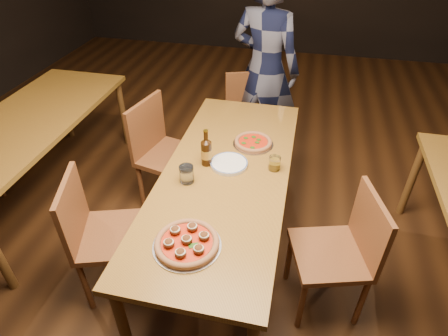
% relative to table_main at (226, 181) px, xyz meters
% --- Properties ---
extents(ground, '(9.00, 9.00, 0.00)m').
position_rel_table_main_xyz_m(ground, '(0.00, 0.00, -0.68)').
color(ground, black).
extents(table_main, '(0.80, 2.00, 0.75)m').
position_rel_table_main_xyz_m(table_main, '(0.00, 0.00, 0.00)').
color(table_main, brown).
rests_on(table_main, ground).
extents(table_left, '(0.80, 2.00, 0.75)m').
position_rel_table_main_xyz_m(table_left, '(-1.70, 0.30, 0.00)').
color(table_left, brown).
rests_on(table_left, ground).
extents(chair_main_nw, '(0.55, 0.55, 0.94)m').
position_rel_table_main_xyz_m(chair_main_nw, '(-0.63, -0.43, -0.21)').
color(chair_main_nw, '#622C19').
rests_on(chair_main_nw, ground).
extents(chair_main_sw, '(0.54, 0.54, 0.97)m').
position_rel_table_main_xyz_m(chair_main_sw, '(-0.55, 0.45, -0.19)').
color(chair_main_sw, '#622C19').
rests_on(chair_main_sw, ground).
extents(chair_main_e, '(0.53, 0.53, 0.91)m').
position_rel_table_main_xyz_m(chair_main_e, '(0.70, -0.27, -0.22)').
color(chair_main_e, '#622C19').
rests_on(chair_main_e, ground).
extents(chair_end, '(0.54, 0.54, 0.91)m').
position_rel_table_main_xyz_m(chair_end, '(-0.03, 1.19, -0.22)').
color(chair_end, '#622C19').
rests_on(chair_end, ground).
extents(pizza_meatball, '(0.35, 0.35, 0.06)m').
position_rel_table_main_xyz_m(pizza_meatball, '(-0.06, -0.65, 0.10)').
color(pizza_meatball, '#B7B7BF').
rests_on(pizza_meatball, table_main).
extents(pizza_margherita, '(0.29, 0.29, 0.04)m').
position_rel_table_main_xyz_m(pizza_margherita, '(0.12, 0.36, 0.09)').
color(pizza_margherita, '#B7B7BF').
rests_on(pizza_margherita, table_main).
extents(plate_stack, '(0.25, 0.25, 0.02)m').
position_rel_table_main_xyz_m(plate_stack, '(0.00, 0.08, 0.08)').
color(plate_stack, white).
rests_on(plate_stack, table_main).
extents(beer_bottle, '(0.07, 0.07, 0.25)m').
position_rel_table_main_xyz_m(beer_bottle, '(-0.14, 0.06, 0.16)').
color(beer_bottle, black).
rests_on(beer_bottle, table_main).
extents(water_glass, '(0.09, 0.09, 0.11)m').
position_rel_table_main_xyz_m(water_glass, '(-0.22, -0.14, 0.13)').
color(water_glass, white).
rests_on(water_glass, table_main).
extents(amber_glass, '(0.08, 0.08, 0.09)m').
position_rel_table_main_xyz_m(amber_glass, '(0.30, 0.10, 0.12)').
color(amber_glass, '#A57912').
rests_on(amber_glass, table_main).
extents(diner, '(0.75, 0.60, 1.78)m').
position_rel_table_main_xyz_m(diner, '(0.05, 1.41, 0.21)').
color(diner, black).
rests_on(diner, ground).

